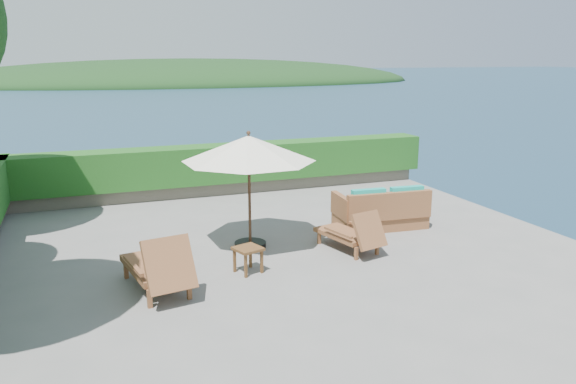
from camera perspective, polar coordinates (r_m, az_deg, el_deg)
name	(u,v)px	position (r m, az deg, el deg)	size (l,w,h in m)	color
ground	(288,259)	(10.61, 0.00, -6.86)	(12.00, 12.00, 0.00)	gray
foundation	(288,335)	(11.25, 0.00, -14.29)	(12.00, 12.00, 3.00)	#5E564A
offshore_island	(190,83)	(152.15, -9.94, 10.86)	(126.00, 57.60, 12.60)	black
planter_wall_far	(217,187)	(15.71, -7.19, 0.50)	(12.00, 0.60, 0.36)	#6F6659
hedge_far	(217,163)	(15.58, -7.27, 2.90)	(12.40, 0.90, 1.00)	#1A4513
patio_umbrella	(249,149)	(10.83, -4.01, 4.33)	(3.32, 3.32, 2.33)	black
lounge_left	(158,266)	(9.30, -13.03, -7.36)	(1.04, 1.92, 1.05)	brown
lounge_right	(352,233)	(11.01, 6.55, -4.17)	(0.97, 1.63, 0.88)	brown
side_table	(248,252)	(9.89, -4.09, -6.09)	(0.55, 0.55, 0.47)	brown
wicker_loveseat	(381,211)	(12.61, 9.46, -1.93)	(2.05, 1.16, 0.97)	brown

